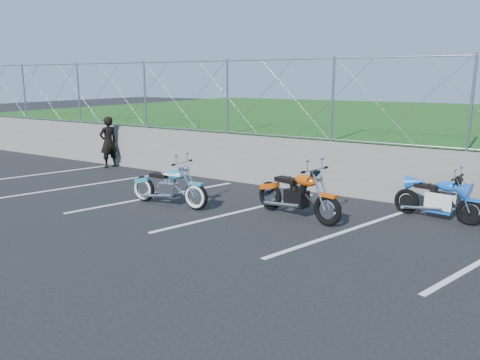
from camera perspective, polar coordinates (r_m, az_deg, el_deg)
The scene contains 9 objects.
ground at distance 9.27m, azimuth -3.05°, elevation -5.28°, with size 90.00×90.00×0.00m, color black.
retaining_wall at distance 12.07m, azimuth 6.45°, elevation 1.99°, with size 30.00×0.22×1.30m, color #61615C.
grass_field at distance 21.46m, azimuth 18.09°, elevation 6.00°, with size 30.00×20.00×1.30m, color #174713.
chain_link_fence at distance 11.88m, azimuth 6.64°, elevation 9.84°, with size 28.00×0.03×2.00m.
parking_lines at distance 9.52m, azimuth 6.39°, elevation -4.84°, with size 18.29×4.31×0.01m.
cruiser_turquoise at distance 10.52m, azimuth -8.55°, elevation -0.94°, with size 2.07×0.65×1.03m.
naked_orange at distance 9.56m, azimuth 7.13°, elevation -1.95°, with size 2.10×0.81×1.07m.
sportbike_blue at distance 10.22m, azimuth 23.10°, elevation -2.28°, with size 1.78×0.63×0.92m.
person_standing at distance 15.42m, azimuth -15.76°, elevation 4.46°, with size 0.59×0.39×1.62m, color black.
Camera 1 is at (5.07, -7.24, 2.81)m, focal length 35.00 mm.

